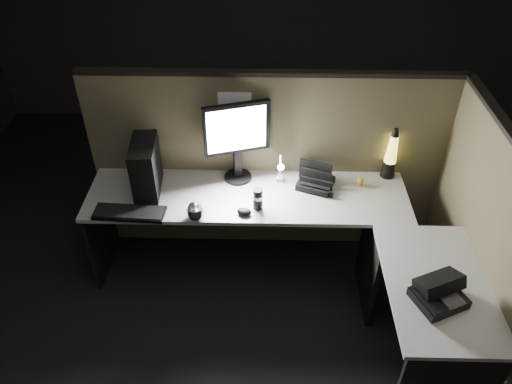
{
  "coord_description": "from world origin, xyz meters",
  "views": [
    {
      "loc": [
        -0.02,
        -2.18,
        2.97
      ],
      "look_at": [
        -0.08,
        0.35,
        0.96
      ],
      "focal_mm": 35.0,
      "sensor_mm": 36.0,
      "label": 1
    }
  ],
  "objects_px": {
    "keyboard": "(130,213)",
    "desk_phone": "(438,292)",
    "monitor": "(237,135)",
    "pc_tower": "(146,167)",
    "lava_lamp": "(391,157)"
  },
  "relations": [
    {
      "from": "lava_lamp",
      "to": "keyboard",
      "type": "bearing_deg",
      "value": -165.06
    },
    {
      "from": "monitor",
      "to": "keyboard",
      "type": "xyz_separation_m",
      "value": [
        -0.72,
        -0.45,
        -0.36
      ]
    },
    {
      "from": "pc_tower",
      "to": "desk_phone",
      "type": "bearing_deg",
      "value": -32.58
    },
    {
      "from": "keyboard",
      "to": "lava_lamp",
      "type": "relative_size",
      "value": 1.2
    },
    {
      "from": "monitor",
      "to": "desk_phone",
      "type": "height_order",
      "value": "monitor"
    },
    {
      "from": "pc_tower",
      "to": "monitor",
      "type": "xyz_separation_m",
      "value": [
        0.64,
        0.17,
        0.17
      ]
    },
    {
      "from": "pc_tower",
      "to": "desk_phone",
      "type": "xyz_separation_m",
      "value": [
        1.82,
        -0.97,
        -0.14
      ]
    },
    {
      "from": "keyboard",
      "to": "desk_phone",
      "type": "bearing_deg",
      "value": -16.88
    },
    {
      "from": "pc_tower",
      "to": "keyboard",
      "type": "xyz_separation_m",
      "value": [
        -0.08,
        -0.28,
        -0.18
      ]
    },
    {
      "from": "monitor",
      "to": "keyboard",
      "type": "bearing_deg",
      "value": -165.01
    },
    {
      "from": "monitor",
      "to": "desk_phone",
      "type": "bearing_deg",
      "value": -60.76
    },
    {
      "from": "lava_lamp",
      "to": "desk_phone",
      "type": "distance_m",
      "value": 1.19
    },
    {
      "from": "keyboard",
      "to": "pc_tower",
      "type": "bearing_deg",
      "value": 76.73
    },
    {
      "from": "desk_phone",
      "to": "keyboard",
      "type": "bearing_deg",
      "value": 136.06
    },
    {
      "from": "lava_lamp",
      "to": "desk_phone",
      "type": "xyz_separation_m",
      "value": [
        0.06,
        -1.18,
        -0.11
      ]
    }
  ]
}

